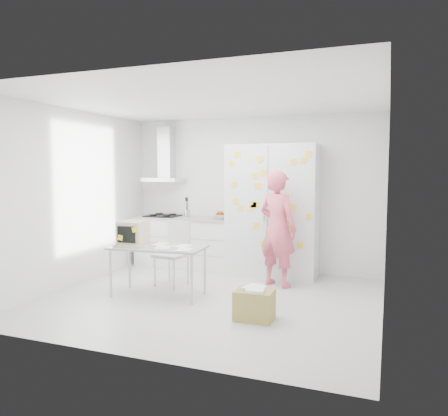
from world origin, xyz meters
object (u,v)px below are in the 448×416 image
(person, at_px, (278,229))
(cardboard_box, at_px, (254,304))
(desk, at_px, (142,239))
(chair, at_px, (174,249))

(person, relative_size, cardboard_box, 3.91)
(desk, relative_size, chair, 1.38)
(person, height_order, cardboard_box, person)
(cardboard_box, bearing_deg, desk, 165.28)
(person, xyz_separation_m, chair, (-1.51, -0.50, -0.33))
(desk, relative_size, cardboard_box, 3.00)
(person, bearing_deg, chair, 40.97)
(chair, height_order, cardboard_box, chair)
(person, relative_size, desk, 1.30)
(person, distance_m, cardboard_box, 1.74)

